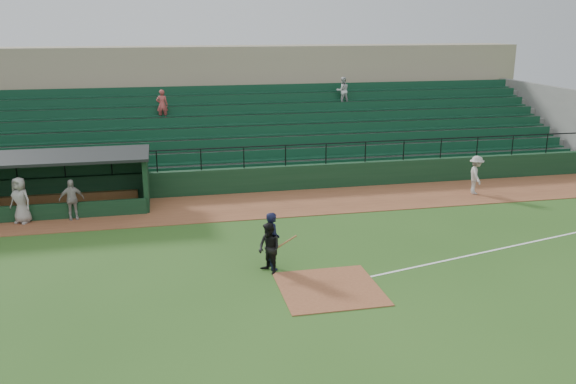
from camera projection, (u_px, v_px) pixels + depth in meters
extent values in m
plane|color=#284E19|center=(321.00, 276.00, 19.06)|extent=(90.00, 90.00, 0.00)
cube|color=brown|center=(274.00, 204.00, 26.58)|extent=(40.00, 4.00, 0.03)
cube|color=brown|center=(330.00, 288.00, 18.12)|extent=(3.00, 3.00, 0.03)
cube|color=white|center=(524.00, 244.00, 21.81)|extent=(17.49, 4.44, 0.01)
cube|color=black|center=(265.00, 179.00, 28.49)|extent=(36.00, 0.35, 1.20)
cylinder|color=black|center=(265.00, 146.00, 28.05)|extent=(36.00, 0.06, 0.06)
cube|color=slate|center=(249.00, 136.00, 32.77)|extent=(36.00, 9.00, 3.60)
cube|color=#0F3A24|center=(251.00, 129.00, 32.18)|extent=(34.56, 8.00, 4.05)
cube|color=slate|center=(541.00, 120.00, 36.39)|extent=(0.35, 9.50, 4.20)
cube|color=gray|center=(234.00, 97.00, 38.50)|extent=(38.00, 3.00, 6.40)
cube|color=slate|center=(238.00, 92.00, 36.49)|extent=(36.00, 2.00, 0.20)
imported|color=silver|center=(343.00, 91.00, 35.07)|extent=(0.78, 0.60, 1.60)
imported|color=#AB403E|center=(162.00, 105.00, 32.12)|extent=(0.61, 0.40, 1.66)
cube|color=black|center=(49.00, 178.00, 26.55)|extent=(8.50, 0.20, 2.30)
cube|color=black|center=(146.00, 180.00, 26.19)|extent=(0.20, 2.60, 2.30)
cube|color=black|center=(40.00, 157.00, 25.00)|extent=(8.90, 3.20, 0.12)
cube|color=olive|center=(49.00, 200.00, 26.42)|extent=(7.65, 0.40, 0.50)
cube|color=black|center=(40.00, 213.00, 24.28)|extent=(8.50, 0.12, 0.70)
imported|color=black|center=(273.00, 241.00, 19.40)|extent=(0.49, 0.72, 1.92)
cylinder|color=olive|center=(286.00, 242.00, 19.30)|extent=(0.79, 0.34, 0.35)
imported|color=black|center=(269.00, 248.00, 19.08)|extent=(0.94, 1.01, 1.67)
imported|color=#A49F99|center=(476.00, 175.00, 27.90)|extent=(0.94, 1.30, 1.81)
imported|color=#ABA5A0|center=(72.00, 199.00, 24.27)|extent=(1.05, 0.61, 1.68)
imported|color=#9A9590|center=(20.00, 200.00, 23.80)|extent=(1.10, 0.98, 1.88)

